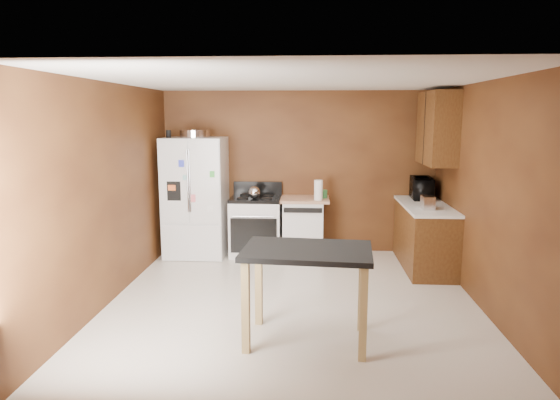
# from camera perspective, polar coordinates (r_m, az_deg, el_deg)

# --- Properties ---
(floor) EXTENTS (4.50, 4.50, 0.00)m
(floor) POSITION_cam_1_polar(r_m,az_deg,el_deg) (5.90, 1.48, -11.47)
(floor) COLOR beige
(floor) RESTS_ON ground
(ceiling) EXTENTS (4.50, 4.50, 0.00)m
(ceiling) POSITION_cam_1_polar(r_m,az_deg,el_deg) (5.52, 1.59, 13.52)
(ceiling) COLOR white
(ceiling) RESTS_ON ground
(wall_back) EXTENTS (4.20, 0.00, 4.20)m
(wall_back) POSITION_cam_1_polar(r_m,az_deg,el_deg) (7.80, 2.14, 3.21)
(wall_back) COLOR brown
(wall_back) RESTS_ON ground
(wall_front) EXTENTS (4.20, 0.00, 4.20)m
(wall_front) POSITION_cam_1_polar(r_m,az_deg,el_deg) (3.37, 0.11, -5.46)
(wall_front) COLOR brown
(wall_front) RESTS_ON ground
(wall_left) EXTENTS (0.00, 4.50, 4.50)m
(wall_left) POSITION_cam_1_polar(r_m,az_deg,el_deg) (6.03, -18.85, 0.76)
(wall_left) COLOR brown
(wall_left) RESTS_ON ground
(wall_right) EXTENTS (0.00, 4.50, 4.50)m
(wall_right) POSITION_cam_1_polar(r_m,az_deg,el_deg) (5.89, 22.42, 0.35)
(wall_right) COLOR brown
(wall_right) RESTS_ON ground
(roasting_pan) EXTENTS (0.45, 0.45, 0.11)m
(roasting_pan) POSITION_cam_1_polar(r_m,az_deg,el_deg) (7.58, -9.72, 7.48)
(roasting_pan) COLOR silver
(roasting_pan) RESTS_ON refrigerator
(pen_cup) EXTENTS (0.07, 0.07, 0.11)m
(pen_cup) POSITION_cam_1_polar(r_m,az_deg,el_deg) (7.59, -12.63, 7.38)
(pen_cup) COLOR black
(pen_cup) RESTS_ON refrigerator
(kettle) EXTENTS (0.18, 0.18, 0.18)m
(kettle) POSITION_cam_1_polar(r_m,az_deg,el_deg) (7.42, -2.95, 0.85)
(kettle) COLOR silver
(kettle) RESTS_ON gas_range
(paper_towel) EXTENTS (0.16, 0.16, 0.29)m
(paper_towel) POSITION_cam_1_polar(r_m,az_deg,el_deg) (7.37, 4.41, 1.14)
(paper_towel) COLOR white
(paper_towel) RESTS_ON dishwasher
(green_canister) EXTENTS (0.14, 0.14, 0.12)m
(green_canister) POSITION_cam_1_polar(r_m,az_deg,el_deg) (7.57, 5.02, 0.69)
(green_canister) COLOR #39964E
(green_canister) RESTS_ON dishwasher
(toaster) EXTENTS (0.15, 0.24, 0.17)m
(toaster) POSITION_cam_1_polar(r_m,az_deg,el_deg) (6.88, 16.54, -0.27)
(toaster) COLOR silver
(toaster) RESTS_ON right_cabinets
(microwave) EXTENTS (0.38, 0.54, 0.29)m
(microwave) POSITION_cam_1_polar(r_m,az_deg,el_deg) (7.70, 15.91, 1.22)
(microwave) COLOR black
(microwave) RESTS_ON right_cabinets
(refrigerator) EXTENTS (0.90, 0.80, 1.80)m
(refrigerator) POSITION_cam_1_polar(r_m,az_deg,el_deg) (7.67, -9.61, 0.32)
(refrigerator) COLOR white
(refrigerator) RESTS_ON ground
(gas_range) EXTENTS (0.76, 0.68, 1.10)m
(gas_range) POSITION_cam_1_polar(r_m,az_deg,el_deg) (7.66, -2.76, -2.91)
(gas_range) COLOR white
(gas_range) RESTS_ON ground
(dishwasher) EXTENTS (0.78, 0.63, 0.89)m
(dishwasher) POSITION_cam_1_polar(r_m,az_deg,el_deg) (7.64, 2.65, -3.01)
(dishwasher) COLOR white
(dishwasher) RESTS_ON ground
(right_cabinets) EXTENTS (0.63, 1.58, 2.45)m
(right_cabinets) POSITION_cam_1_polar(r_m,az_deg,el_deg) (7.27, 16.59, -0.39)
(right_cabinets) COLOR brown
(right_cabinets) RESTS_ON ground
(island) EXTENTS (1.24, 0.88, 0.91)m
(island) POSITION_cam_1_polar(r_m,az_deg,el_deg) (4.69, 3.11, -7.25)
(island) COLOR black
(island) RESTS_ON ground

